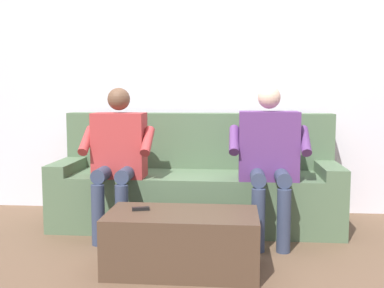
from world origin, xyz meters
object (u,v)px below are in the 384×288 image
(coffee_table, at_px, (182,241))
(remote_black, at_px, (141,209))
(person_left_seated, at_px, (269,152))
(person_right_seated, at_px, (118,152))
(couch, at_px, (196,186))

(coffee_table, relative_size, remote_black, 8.62)
(person_left_seated, height_order, remote_black, person_left_seated)
(person_left_seated, bearing_deg, coffee_table, 50.69)
(coffee_table, distance_m, person_right_seated, 1.03)
(couch, bearing_deg, person_left_seated, 149.21)
(person_right_seated, bearing_deg, person_left_seated, -179.05)
(couch, height_order, coffee_table, couch)
(person_left_seated, bearing_deg, person_right_seated, 0.95)
(couch, distance_m, person_right_seated, 0.77)
(couch, xyz_separation_m, coffee_table, (0.00, 1.07, -0.14))
(coffee_table, xyz_separation_m, person_right_seated, (0.59, -0.70, 0.48))
(couch, relative_size, coffee_table, 2.48)
(person_right_seated, distance_m, remote_black, 0.79)
(coffee_table, distance_m, remote_black, 0.34)
(person_right_seated, xyz_separation_m, remote_black, (-0.32, 0.67, -0.28))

